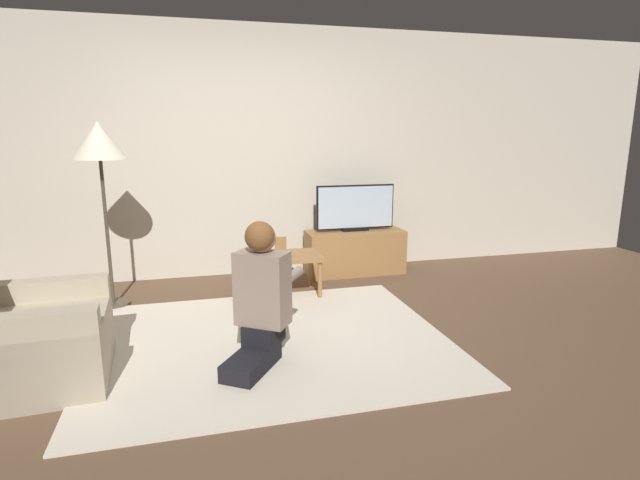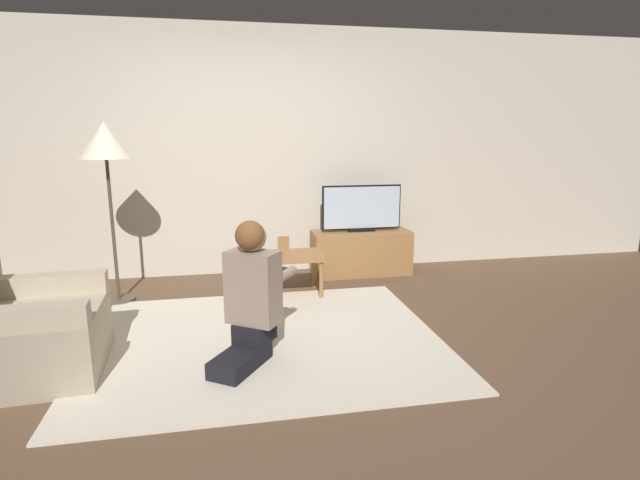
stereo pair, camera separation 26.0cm
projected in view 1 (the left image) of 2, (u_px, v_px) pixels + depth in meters
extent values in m
plane|color=brown|center=(272.00, 342.00, 3.70)|extent=(10.00, 10.00, 0.00)
cube|color=beige|center=(240.00, 153.00, 5.24)|extent=(10.00, 0.06, 2.60)
cube|color=beige|center=(272.00, 341.00, 3.69)|extent=(2.56, 2.13, 0.02)
cube|color=olive|center=(355.00, 252.00, 5.45)|extent=(1.06, 0.39, 0.47)
cube|color=black|center=(355.00, 229.00, 5.40)|extent=(0.29, 0.08, 0.04)
cube|color=black|center=(355.00, 207.00, 5.35)|extent=(0.86, 0.03, 0.47)
cube|color=silver|center=(355.00, 207.00, 5.34)|extent=(0.83, 0.04, 0.44)
cube|color=olive|center=(277.00, 257.00, 4.66)|extent=(0.81, 0.46, 0.04)
cylinder|color=olive|center=(241.00, 286.00, 4.43)|extent=(0.04, 0.04, 0.36)
cylinder|color=olive|center=(320.00, 280.00, 4.61)|extent=(0.04, 0.04, 0.36)
cylinder|color=olive|center=(237.00, 275.00, 4.79)|extent=(0.04, 0.04, 0.36)
cylinder|color=olive|center=(310.00, 270.00, 4.97)|extent=(0.04, 0.04, 0.36)
cylinder|color=#4C4233|center=(114.00, 304.00, 4.46)|extent=(0.28, 0.28, 0.03)
cylinder|color=#4C4233|center=(106.00, 218.00, 4.30)|extent=(0.03, 0.03, 1.53)
cone|color=#EFE5C6|center=(99.00, 140.00, 4.15)|extent=(0.44, 0.44, 0.31)
cube|color=#B7A88E|center=(36.00, 350.00, 3.07)|extent=(0.88, 0.87, 0.42)
cube|color=#B7A88E|center=(21.00, 363.00, 2.74)|extent=(0.84, 0.19, 0.56)
cube|color=#B7A88E|center=(46.00, 320.00, 3.37)|extent=(0.84, 0.19, 0.56)
cube|color=black|center=(252.00, 362.00, 3.22)|extent=(0.45, 0.51, 0.11)
cube|color=black|center=(264.00, 333.00, 3.36)|extent=(0.32, 0.32, 0.14)
cube|color=gray|center=(262.00, 288.00, 3.30)|extent=(0.39, 0.36, 0.49)
sphere|color=tan|center=(261.00, 238.00, 3.22)|extent=(0.19, 0.19, 0.19)
sphere|color=brown|center=(260.00, 236.00, 3.20)|extent=(0.20, 0.20, 0.20)
cube|color=black|center=(285.00, 270.00, 3.63)|extent=(0.13, 0.11, 0.04)
cylinder|color=gray|center=(291.00, 276.00, 3.49)|extent=(0.23, 0.29, 0.07)
cylinder|color=gray|center=(265.00, 273.00, 3.56)|extent=(0.23, 0.29, 0.07)
cube|color=olive|center=(281.00, 245.00, 4.76)|extent=(0.11, 0.01, 0.15)
cube|color=black|center=(266.00, 257.00, 4.54)|extent=(0.04, 0.15, 0.02)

